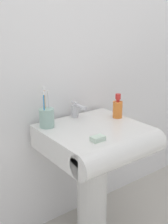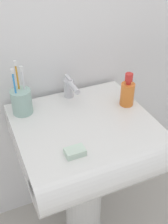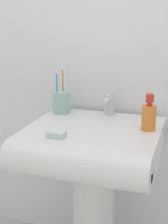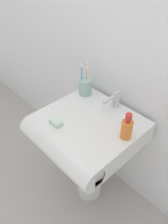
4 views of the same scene
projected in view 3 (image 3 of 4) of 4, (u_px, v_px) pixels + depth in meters
name	position (u px, v px, depth m)	size (l,w,h in m)	color
wall_back	(113.00, 6.00, 1.54)	(5.00, 0.05, 2.40)	white
sink_pedestal	(93.00, 217.00, 1.53)	(0.18, 0.18, 0.59)	white
sink_basin	(90.00, 146.00, 1.39)	(0.54, 0.54, 0.13)	white
faucet	(108.00, 105.00, 1.56)	(0.04, 0.13, 0.10)	silver
toothbrush_cup	(62.00, 102.00, 1.60)	(0.08, 0.08, 0.22)	#99BFB2
soap_bottle	(149.00, 116.00, 1.37)	(0.06, 0.06, 0.15)	orange
bar_soap	(56.00, 134.00, 1.29)	(0.07, 0.05, 0.02)	silver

